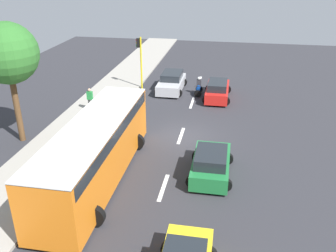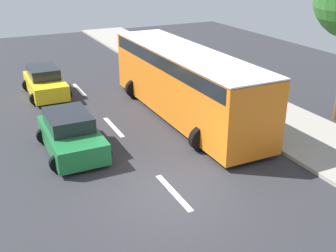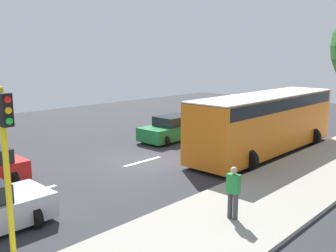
{
  "view_description": "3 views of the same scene",
  "coord_description": "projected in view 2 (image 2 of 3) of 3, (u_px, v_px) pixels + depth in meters",
  "views": [
    {
      "loc": [
        -2.98,
        21.2,
        10.46
      ],
      "look_at": [
        0.5,
        1.95,
        1.53
      ],
      "focal_mm": 39.45,
      "sensor_mm": 36.0,
      "label": 1
    },
    {
      "loc": [
        -5.15,
        -10.16,
        7.22
      ],
      "look_at": [
        1.31,
        3.12,
        0.92
      ],
      "focal_mm": 43.67,
      "sensor_mm": 36.0,
      "label": 2
    },
    {
      "loc": [
        13.37,
        -12.3,
        5.21
      ],
      "look_at": [
        -0.34,
        2.19,
        1.46
      ],
      "focal_mm": 40.44,
      "sensor_mm": 36.0,
      "label": 3
    }
  ],
  "objects": [
    {
      "name": "ground_plane",
      "position": [
        174.0,
        194.0,
        13.33
      ],
      "size": [
        40.0,
        60.0,
        0.1
      ],
      "primitive_type": "cube",
      "color": "#2D2D33"
    },
    {
      "name": "sidewalk",
      "position": [
        332.0,
        149.0,
        16.1
      ],
      "size": [
        4.0,
        60.0,
        0.15
      ],
      "primitive_type": "cube",
      "color": "#9E998E",
      "rests_on": "ground"
    },
    {
      "name": "lane_stripe_mid",
      "position": [
        174.0,
        192.0,
        13.31
      ],
      "size": [
        0.2,
        2.4,
        0.01
      ],
      "primitive_type": "cube",
      "color": "white",
      "rests_on": "ground"
    },
    {
      "name": "lane_stripe_south",
      "position": [
        114.0,
        127.0,
        18.27
      ],
      "size": [
        0.2,
        2.4,
        0.01
      ],
      "primitive_type": "cube",
      "color": "white",
      "rests_on": "ground"
    },
    {
      "name": "lane_stripe_far_south",
      "position": [
        79.0,
        90.0,
        23.23
      ],
      "size": [
        0.2,
        2.4,
        0.01
      ],
      "primitive_type": "cube",
      "color": "white",
      "rests_on": "ground"
    },
    {
      "name": "car_green",
      "position": [
        71.0,
        134.0,
        15.81
      ],
      "size": [
        2.3,
        3.98,
        1.52
      ],
      "color": "#1E7238",
      "rests_on": "ground"
    },
    {
      "name": "car_yellow_cab",
      "position": [
        45.0,
        82.0,
        22.13
      ],
      "size": [
        2.16,
        3.99,
        1.52
      ],
      "color": "yellow",
      "rests_on": "ground"
    },
    {
      "name": "city_bus",
      "position": [
        184.0,
        79.0,
        18.8
      ],
      "size": [
        3.2,
        11.0,
        3.16
      ],
      "color": "orange",
      "rests_on": "ground"
    }
  ]
}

